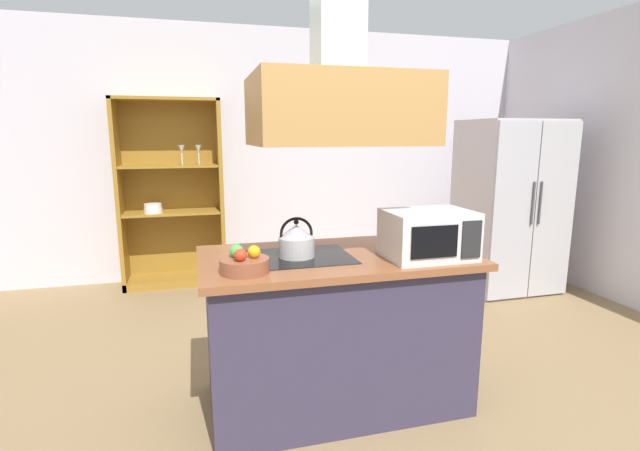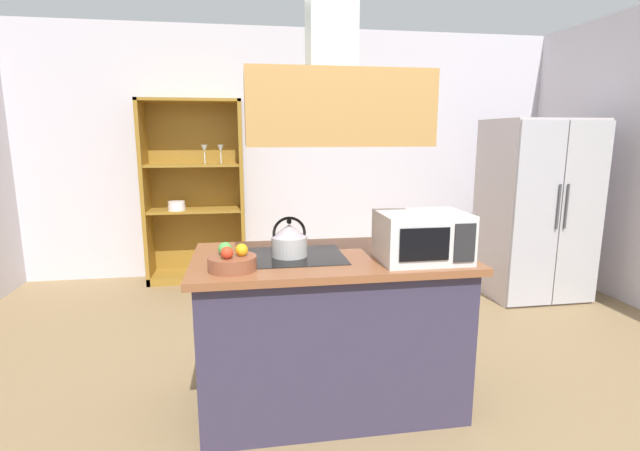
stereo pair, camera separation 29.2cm
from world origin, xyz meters
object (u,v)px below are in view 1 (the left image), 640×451
(refrigerator, at_px, (509,206))
(microwave, at_px, (428,234))
(dish_cabinet, at_px, (172,204))
(fruit_bowl, at_px, (244,263))
(cutting_board, at_px, (409,239))
(kettle, at_px, (296,241))

(refrigerator, bearing_deg, microwave, -136.42)
(dish_cabinet, xyz_separation_m, fruit_bowl, (0.45, -2.83, 0.09))
(refrigerator, height_order, cutting_board, refrigerator)
(microwave, bearing_deg, fruit_bowl, -179.02)
(microwave, bearing_deg, dish_cabinet, 117.29)
(refrigerator, distance_m, fruit_bowl, 3.35)
(kettle, bearing_deg, fruit_bowl, -145.22)
(dish_cabinet, bearing_deg, microwave, -62.71)
(cutting_board, relative_size, microwave, 0.74)
(fruit_bowl, bearing_deg, dish_cabinet, 99.12)
(cutting_board, bearing_deg, kettle, -164.20)
(kettle, distance_m, fruit_bowl, 0.38)
(fruit_bowl, bearing_deg, kettle, 34.78)
(refrigerator, bearing_deg, kettle, -148.40)
(refrigerator, xyz_separation_m, kettle, (-2.54, -1.56, 0.14))
(microwave, height_order, fruit_bowl, microwave)
(dish_cabinet, bearing_deg, fruit_bowl, -80.88)
(dish_cabinet, bearing_deg, kettle, -73.77)
(dish_cabinet, bearing_deg, refrigerator, -17.77)
(refrigerator, distance_m, kettle, 2.98)
(cutting_board, distance_m, fruit_bowl, 1.17)
(cutting_board, bearing_deg, fruit_bowl, -158.24)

